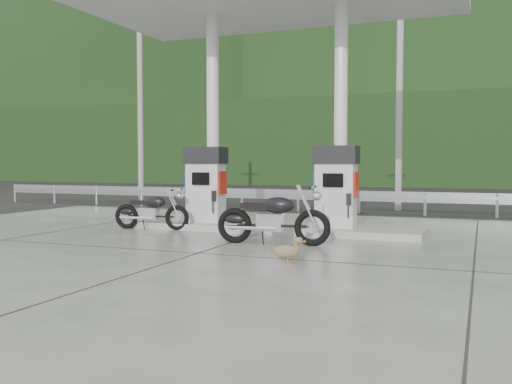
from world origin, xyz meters
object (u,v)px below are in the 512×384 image
at_px(motorcycle_left, 151,211).
at_px(duck, 286,252).
at_px(gas_pump_left, 206,185).
at_px(gas_pump_right, 336,187).
at_px(motorcycle_right, 273,219).

bearing_deg(motorcycle_left, duck, -40.45).
bearing_deg(duck, gas_pump_left, 113.65).
height_order(motorcycle_left, duck, motorcycle_left).
xyz_separation_m(gas_pump_right, motorcycle_left, (-4.27, -0.73, -0.63)).
xyz_separation_m(motorcycle_right, duck, (0.91, -1.87, -0.32)).
bearing_deg(gas_pump_right, motorcycle_left, -170.28).
distance_m(gas_pump_left, gas_pump_right, 3.20).
bearing_deg(gas_pump_right, gas_pump_left, 180.00).
relative_size(gas_pump_right, motorcycle_right, 0.86).
relative_size(gas_pump_left, motorcycle_left, 1.01).
bearing_deg(motorcycle_left, motorcycle_right, -24.86).
distance_m(gas_pump_left, duck, 5.18).
xyz_separation_m(motorcycle_left, duck, (4.42, -3.12, -0.25)).
relative_size(gas_pump_right, duck, 3.65).
relative_size(motorcycle_right, duck, 4.25).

